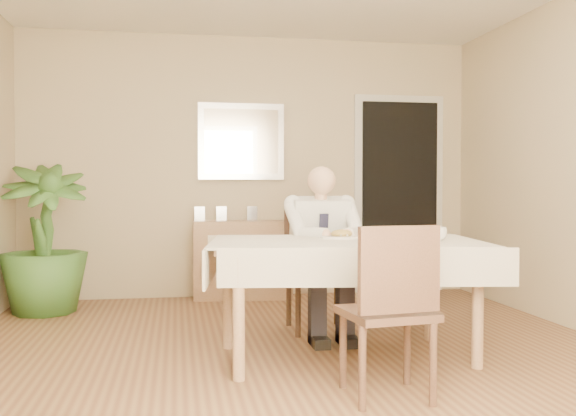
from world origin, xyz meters
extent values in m
plane|color=brown|center=(0.00, 0.00, 0.00)|extent=(5.00, 5.00, 0.00)
cube|color=tan|center=(0.00, 2.50, 1.30)|extent=(4.50, 0.02, 2.60)
cube|color=tan|center=(0.00, -2.50, 1.30)|extent=(4.50, 0.02, 2.60)
cube|color=beige|center=(0.00, -2.48, 1.45)|extent=(1.34, 0.02, 1.44)
cube|color=white|center=(0.00, -2.46, 1.45)|extent=(1.18, 0.02, 1.28)
cube|color=beige|center=(1.55, 2.48, 1.00)|extent=(0.96, 0.03, 2.10)
cube|color=black|center=(1.55, 2.45, 1.00)|extent=(0.80, 0.05, 1.95)
cube|color=silver|center=(-0.10, 2.48, 1.55)|extent=(0.86, 0.03, 0.76)
cube|color=white|center=(-0.10, 2.46, 1.55)|extent=(0.74, 0.02, 0.64)
cube|color=#A47D5D|center=(0.31, 0.01, 0.72)|extent=(1.71, 1.12, 0.04)
cube|color=beige|center=(0.31, 0.01, 0.75)|extent=(1.82, 1.23, 0.01)
cube|color=beige|center=(0.31, -0.49, 0.64)|extent=(1.69, 0.25, 0.22)
cube|color=beige|center=(0.31, 0.51, 0.64)|extent=(1.69, 0.25, 0.22)
cube|color=beige|center=(-0.54, 0.01, 0.64)|extent=(0.15, 0.99, 0.22)
cube|color=beige|center=(1.16, 0.01, 0.64)|extent=(0.15, 0.99, 0.22)
cylinder|color=#A47D5D|center=(-0.41, -0.36, 0.35)|extent=(0.07, 0.07, 0.70)
cylinder|color=#A47D5D|center=(1.03, -0.36, 0.35)|extent=(0.07, 0.07, 0.70)
cylinder|color=#A47D5D|center=(-0.41, 0.38, 0.35)|extent=(0.07, 0.07, 0.70)
cylinder|color=#A47D5D|center=(1.03, 0.38, 0.35)|extent=(0.07, 0.07, 0.70)
cube|color=#4A2E20|center=(0.31, 0.81, 0.46)|extent=(0.48, 0.48, 0.04)
cube|color=#4A2E20|center=(0.31, 1.02, 0.73)|extent=(0.45, 0.08, 0.45)
cylinder|color=#4A2E20|center=(0.12, 0.62, 0.22)|extent=(0.04, 0.04, 0.44)
cylinder|color=#4A2E20|center=(0.51, 0.62, 0.22)|extent=(0.04, 0.04, 0.44)
cylinder|color=#4A2E20|center=(0.12, 1.01, 0.22)|extent=(0.04, 0.04, 0.44)
cylinder|color=#4A2E20|center=(0.51, 1.01, 0.22)|extent=(0.04, 0.04, 0.44)
cube|color=#4A2E20|center=(0.32, -0.77, 0.44)|extent=(0.48, 0.48, 0.04)
cube|color=#4A2E20|center=(0.32, -0.96, 0.69)|extent=(0.43, 0.10, 0.43)
cylinder|color=#4A2E20|center=(0.14, -0.95, 0.21)|extent=(0.04, 0.04, 0.42)
cylinder|color=#4A2E20|center=(0.51, -0.95, 0.21)|extent=(0.04, 0.04, 0.42)
cylinder|color=#4A2E20|center=(0.14, -0.58, 0.21)|extent=(0.04, 0.04, 0.42)
cylinder|color=#4A2E20|center=(0.51, -0.58, 0.21)|extent=(0.04, 0.04, 0.42)
cube|color=white|center=(0.31, 0.77, 0.75)|extent=(0.42, 0.31, 0.55)
cube|color=black|center=(0.31, 0.65, 0.72)|extent=(0.06, 0.08, 0.36)
cylinder|color=tan|center=(0.31, 0.73, 1.03)|extent=(0.09, 0.09, 0.08)
sphere|color=tan|center=(0.31, 0.70, 1.14)|extent=(0.21, 0.21, 0.21)
cube|color=black|center=(0.21, 0.57, 0.52)|extent=(0.13, 0.42, 0.13)
cube|color=black|center=(0.41, 0.57, 0.52)|extent=(0.13, 0.42, 0.13)
cube|color=black|center=(0.21, 0.39, 0.23)|extent=(0.11, 0.12, 0.45)
cube|color=black|center=(0.41, 0.39, 0.23)|extent=(0.11, 0.12, 0.45)
cube|color=black|center=(0.21, 0.33, 0.04)|extent=(0.11, 0.26, 0.07)
cube|color=black|center=(0.41, 0.33, 0.04)|extent=(0.11, 0.26, 0.07)
cylinder|color=white|center=(0.33, 0.19, 0.76)|extent=(0.26, 0.26, 0.02)
ellipsoid|color=olive|center=(0.33, 0.19, 0.78)|extent=(0.14, 0.14, 0.06)
cylinder|color=silver|center=(0.37, 0.13, 0.78)|extent=(0.01, 0.13, 0.01)
cylinder|color=silver|center=(0.29, 0.13, 0.78)|extent=(0.01, 0.13, 0.01)
imported|color=white|center=(0.89, -0.10, 0.80)|extent=(0.13, 0.13, 0.09)
cube|color=#A47D5D|center=(-0.10, 2.32, 0.38)|extent=(0.98, 0.40, 0.76)
cube|color=silver|center=(-0.52, 2.36, 0.83)|extent=(0.10, 0.02, 0.14)
cube|color=silver|center=(-0.31, 2.40, 0.83)|extent=(0.10, 0.02, 0.14)
cube|color=silver|center=(0.00, 2.39, 0.83)|extent=(0.10, 0.02, 0.14)
imported|color=#356123|center=(-1.88, 1.88, 0.65)|extent=(0.89, 0.89, 1.30)
camera|label=1|loc=(-0.75, -3.93, 1.09)|focal=40.00mm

